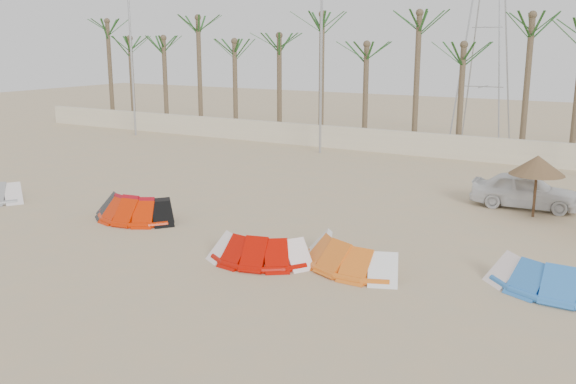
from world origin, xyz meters
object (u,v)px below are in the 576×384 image
Objects in this scene: parasol_left at (537,165)px; kite_red_mid at (139,209)px; kite_orange at (352,252)px; car at (525,190)px; kite_red_right at (264,247)px; kite_blue at (566,275)px; kite_red_left at (140,205)px.

kite_red_mid is at bearing -148.34° from parasol_left.
kite_orange is 8.91m from parasol_left.
car is at bearing 72.12° from kite_orange.
kite_red_right and kite_blue have the same top height.
kite_red_mid is 8.59m from kite_orange.
kite_blue is 1.64× the size of parasol_left.
car is (-0.53, 1.23, -1.23)m from parasol_left.
kite_red_mid is 0.87× the size of kite_blue.
kite_blue is (7.85, 1.93, 0.00)m from kite_red_right.
car is at bearing 113.41° from parasol_left.
kite_red_left is 0.85× the size of kite_orange.
kite_orange and kite_blue have the same top height.
kite_red_left and kite_blue have the same top height.
kite_orange is at bearing -169.30° from kite_blue.
kite_red_mid is 6.38m from kite_red_right.
kite_red_left is 0.55m from kite_red_mid.
car is (2.99, 9.27, 0.26)m from kite_orange.
kite_red_left is at bearing 121.03° from car.
car is (5.36, 10.17, 0.26)m from kite_red_right.
parasol_left reaches higher than kite_blue.
kite_blue is 7.43m from parasol_left.
kite_red_mid is at bearing 166.55° from kite_red_right.
parasol_left is (-1.96, 7.01, 1.49)m from kite_blue.
kite_red_left is at bearing -150.53° from parasol_left.
kite_orange is 9.74m from car.
kite_red_right is at bearing 148.50° from car.
kite_orange is at bearing -3.90° from kite_red_mid.
kite_orange is 1.03× the size of kite_blue.
kite_blue is at bearing -74.40° from parasol_left.
kite_red_mid is 0.85× the size of kite_orange.
kite_red_right is 11.50m from car.
kite_red_mid is (0.36, -0.42, 0.00)m from kite_red_left.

